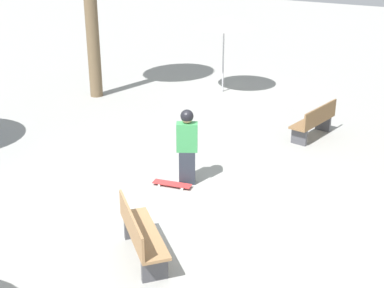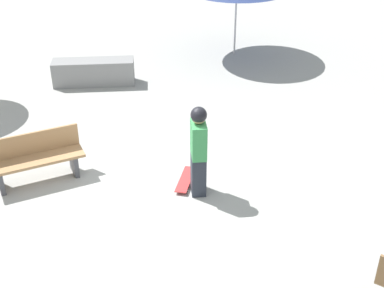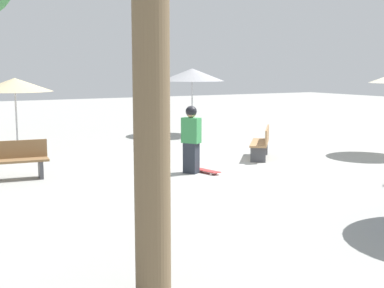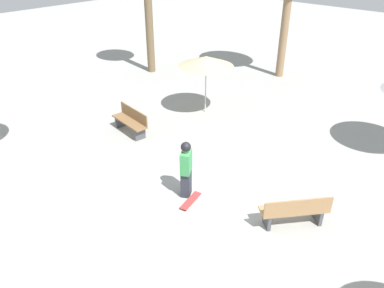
{
  "view_description": "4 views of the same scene",
  "coord_description": "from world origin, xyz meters",
  "px_view_note": "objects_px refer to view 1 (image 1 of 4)",
  "views": [
    {
      "loc": [
        7.49,
        5.04,
        4.87
      ],
      "look_at": [
        -0.52,
        0.03,
        1.04
      ],
      "focal_mm": 50.0,
      "sensor_mm": 36.0,
      "label": 1
    },
    {
      "loc": [
        -3.86,
        6.39,
        5.22
      ],
      "look_at": [
        -0.72,
        -0.31,
        0.88
      ],
      "focal_mm": 50.0,
      "sensor_mm": 36.0,
      "label": 2
    },
    {
      "loc": [
        -6.89,
        -11.0,
        2.45
      ],
      "look_at": [
        -0.57,
        0.18,
        0.61
      ],
      "focal_mm": 50.0,
      "sensor_mm": 36.0,
      "label": 3
    },
    {
      "loc": [
        4.61,
        -6.05,
        6.03
      ],
      "look_at": [
        -0.97,
        0.07,
        1.34
      ],
      "focal_mm": 35.0,
      "sensor_mm": 36.0,
      "label": 4
    }
  ],
  "objects_px": {
    "skateboard": "(172,184)",
    "bench_near": "(140,235)",
    "shade_umbrella_white": "(224,22)",
    "bench_far": "(315,122)",
    "skater_main": "(187,144)"
  },
  "relations": [
    {
      "from": "shade_umbrella_white",
      "to": "bench_far",
      "type": "bearing_deg",
      "value": 58.8
    },
    {
      "from": "skateboard",
      "to": "shade_umbrella_white",
      "type": "xyz_separation_m",
      "value": [
        -6.49,
        -2.42,
        2.16
      ]
    },
    {
      "from": "skateboard",
      "to": "bench_far",
      "type": "height_order",
      "value": "bench_far"
    },
    {
      "from": "bench_far",
      "to": "shade_umbrella_white",
      "type": "xyz_separation_m",
      "value": [
        -2.36,
        -3.89,
        1.79
      ]
    },
    {
      "from": "bench_near",
      "to": "shade_umbrella_white",
      "type": "xyz_separation_m",
      "value": [
        -8.84,
        -3.42,
        1.79
      ]
    },
    {
      "from": "bench_far",
      "to": "skater_main",
      "type": "bearing_deg",
      "value": 168.7
    },
    {
      "from": "skateboard",
      "to": "bench_near",
      "type": "height_order",
      "value": "bench_near"
    },
    {
      "from": "skater_main",
      "to": "shade_umbrella_white",
      "type": "distance_m",
      "value": 6.83
    },
    {
      "from": "skateboard",
      "to": "shade_umbrella_white",
      "type": "distance_m",
      "value": 7.25
    },
    {
      "from": "skateboard",
      "to": "skater_main",
      "type": "bearing_deg",
      "value": -130.25
    },
    {
      "from": "skateboard",
      "to": "bench_far",
      "type": "xyz_separation_m",
      "value": [
        -4.13,
        1.47,
        0.37
      ]
    },
    {
      "from": "skater_main",
      "to": "bench_far",
      "type": "relative_size",
      "value": 0.96
    },
    {
      "from": "skateboard",
      "to": "shade_umbrella_white",
      "type": "relative_size",
      "value": 0.34
    },
    {
      "from": "skateboard",
      "to": "bench_near",
      "type": "distance_m",
      "value": 2.58
    },
    {
      "from": "skateboard",
      "to": "bench_near",
      "type": "relative_size",
      "value": 0.55
    }
  ]
}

